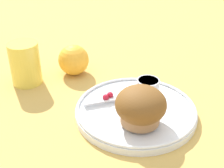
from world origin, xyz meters
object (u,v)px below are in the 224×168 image
(muffin, at_px, (141,107))
(juice_glass, at_px, (25,63))
(butter_knife, at_px, (120,97))
(orange_fruit, at_px, (74,60))

(muffin, distance_m, juice_glass, 0.31)
(muffin, bearing_deg, juice_glass, 98.35)
(butter_knife, xyz_separation_m, juice_glass, (-0.08, 0.23, 0.03))
(butter_knife, distance_m, orange_fruit, 0.18)
(muffin, relative_size, orange_fruit, 1.26)
(muffin, xyz_separation_m, juice_glass, (-0.04, 0.31, -0.00))
(butter_knife, bearing_deg, orange_fruit, 109.68)
(muffin, relative_size, butter_knife, 0.66)
(muffin, distance_m, orange_fruit, 0.27)
(muffin, xyz_separation_m, butter_knife, (0.03, 0.08, -0.03))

